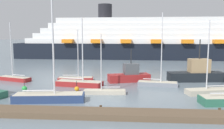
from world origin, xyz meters
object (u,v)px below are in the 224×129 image
(fishing_boat_2, at_px, (197,73))
(channel_buoy_1, at_px, (77,89))
(sailboat_7, at_px, (49,95))
(cruise_ship, at_px, (154,41))
(fishing_boat_0, at_px, (129,75))
(sailboat_2, at_px, (158,83))
(sailboat_3, at_px, (76,78))
(sailboat_4, at_px, (15,78))
(sailboat_1, at_px, (105,91))
(sailboat_0, at_px, (80,83))
(channel_buoy_0, at_px, (25,88))
(sailboat_6, at_px, (210,91))

(fishing_boat_2, height_order, channel_buoy_1, fishing_boat_2)
(sailboat_7, height_order, cruise_ship, cruise_ship)
(fishing_boat_0, bearing_deg, sailboat_2, -52.38)
(sailboat_3, xyz_separation_m, sailboat_4, (-9.07, -1.02, 0.07))
(sailboat_1, bearing_deg, sailboat_0, -48.54)
(sailboat_2, height_order, sailboat_7, sailboat_7)
(sailboat_3, bearing_deg, channel_buoy_1, -82.35)
(sailboat_7, height_order, channel_buoy_0, sailboat_7)
(fishing_boat_2, bearing_deg, channel_buoy_1, -162.02)
(sailboat_7, bearing_deg, sailboat_2, 27.97)
(sailboat_4, distance_m, channel_buoy_1, 12.20)
(sailboat_3, relative_size, fishing_boat_2, 0.91)
(fishing_boat_2, bearing_deg, channel_buoy_0, -167.40)
(sailboat_6, relative_size, fishing_boat_0, 1.32)
(sailboat_0, distance_m, sailboat_1, 5.39)
(sailboat_1, bearing_deg, fishing_boat_2, -149.25)
(sailboat_3, height_order, fishing_boat_0, sailboat_3)
(sailboat_2, relative_size, channel_buoy_0, 6.04)
(sailboat_0, bearing_deg, cruise_ship, 79.92)
(sailboat_0, relative_size, channel_buoy_0, 5.59)
(sailboat_3, xyz_separation_m, channel_buoy_1, (1.71, -6.74, -0.07))
(sailboat_2, distance_m, fishing_boat_0, 4.72)
(fishing_boat_0, xyz_separation_m, channel_buoy_0, (-12.86, -6.98, -0.59))
(sailboat_2, relative_size, sailboat_4, 1.13)
(fishing_boat_2, bearing_deg, sailboat_3, 175.90)
(sailboat_6, distance_m, cruise_ship, 41.89)
(fishing_boat_2, bearing_deg, sailboat_0, -170.52)
(channel_buoy_0, bearing_deg, channel_buoy_1, 4.11)
(sailboat_0, height_order, fishing_boat_2, sailboat_0)
(sailboat_2, relative_size, sailboat_7, 0.76)
(sailboat_2, bearing_deg, sailboat_0, -165.70)
(sailboat_2, height_order, cruise_ship, cruise_ship)
(channel_buoy_1, bearing_deg, sailboat_2, 20.30)
(sailboat_0, distance_m, sailboat_4, 10.95)
(channel_buoy_1, bearing_deg, channel_buoy_0, -175.89)
(sailboat_1, distance_m, sailboat_3, 9.45)
(fishing_boat_0, relative_size, channel_buoy_0, 3.98)
(fishing_boat_0, bearing_deg, channel_buoy_1, -151.59)
(sailboat_1, relative_size, sailboat_7, 0.54)
(sailboat_4, xyz_separation_m, sailboat_7, (8.94, -10.35, 0.19))
(channel_buoy_1, bearing_deg, fishing_boat_2, 24.81)
(sailboat_6, bearing_deg, sailboat_0, -24.14)
(sailboat_2, distance_m, sailboat_4, 21.13)
(sailboat_7, bearing_deg, fishing_boat_2, 26.91)
(sailboat_3, bearing_deg, sailboat_7, -97.23)
(sailboat_2, bearing_deg, channel_buoy_1, -151.25)
(fishing_boat_0, distance_m, channel_buoy_1, 9.19)
(sailboat_0, bearing_deg, sailboat_6, -1.22)
(fishing_boat_2, relative_size, cruise_ship, 0.10)
(sailboat_4, height_order, sailboat_6, sailboat_4)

